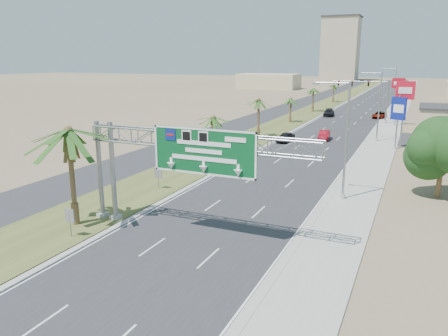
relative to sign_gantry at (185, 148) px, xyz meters
name	(u,v)px	position (x,y,z in m)	size (l,w,h in m)	color
ground	(108,309)	(1.06, -9.93, -6.06)	(600.00, 600.00, 0.00)	#8C7A59
road	(368,104)	(1.06, 100.07, -6.05)	(12.00, 300.00, 0.02)	#28282B
sidewalk_right	(402,105)	(9.56, 100.07, -6.01)	(4.00, 300.00, 0.10)	#9E9B93
median_grass	(331,102)	(-8.94, 100.07, -6.00)	(7.00, 300.00, 0.12)	#435023
opposing_road	(306,101)	(-15.94, 100.07, -6.05)	(8.00, 300.00, 0.02)	#28282B
sign_gantry	(185,148)	(0.00, 0.00, 0.00)	(16.75, 1.24, 7.50)	gray
palm_near	(68,131)	(-8.14, -1.93, 0.87)	(5.70, 5.70, 8.35)	brown
palm_row_b	(213,118)	(-8.44, 22.07, -1.16)	(3.99, 3.99, 5.95)	brown
palm_row_c	(259,101)	(-8.44, 38.07, -0.39)	(3.99, 3.99, 6.75)	brown
palm_row_d	(291,99)	(-8.44, 56.07, -1.64)	(3.99, 3.99, 5.45)	brown
palm_row_e	(314,90)	(-8.44, 75.07, -0.97)	(3.99, 3.99, 6.15)	brown
palm_row_f	(334,85)	(-8.44, 100.07, -1.35)	(3.99, 3.99, 5.75)	brown
streetlight_near	(343,146)	(8.36, 12.07, -1.36)	(3.27, 0.44, 10.00)	gray
streetlight_mid	(377,109)	(8.36, 42.07, -1.36)	(3.27, 0.44, 10.00)	gray
streetlight_far	(393,93)	(8.36, 78.07, -1.36)	(3.27, 0.44, 10.00)	gray
signal_mast	(376,97)	(6.23, 62.05, -1.21)	(10.28, 0.71, 8.00)	gray
oak_near	(444,147)	(16.06, 16.07, -1.53)	(4.50, 4.50, 6.80)	brown
median_signback_a	(70,218)	(-6.74, -3.93, -4.61)	(0.75, 0.08, 2.08)	gray
median_signback_b	(158,175)	(-7.44, 8.07, -4.61)	(0.75, 0.08, 2.08)	gray
tower_distant	(340,49)	(-30.94, 240.07, 11.44)	(20.00, 16.00, 35.00)	tan
building_distant_left	(269,81)	(-43.94, 150.07, -3.06)	(24.00, 14.00, 6.00)	#C5B485
car_left_lane	(286,137)	(-3.51, 36.15, -5.35)	(1.67, 4.14, 1.41)	black
car_mid_lane	(324,135)	(1.26, 40.38, -5.35)	(1.49, 4.28, 1.41)	maroon
car_right_lane	(379,115)	(6.56, 69.72, -5.40)	(2.18, 4.73, 1.31)	gray
car_far	(329,113)	(-3.59, 69.03, -5.31)	(2.09, 5.14, 1.49)	black
pole_sign_red_near	(405,95)	(11.96, 38.19, 1.16)	(2.41, 0.74, 9.16)	gray
pole_sign_blue	(398,110)	(11.38, 37.32, -0.87)	(1.95, 1.10, 7.13)	gray
pole_sign_red_far	(398,87)	(10.06, 60.00, 0.84)	(2.22, 0.60, 8.72)	gray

